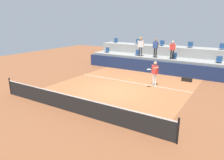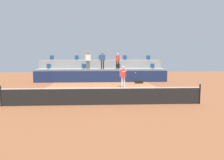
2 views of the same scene
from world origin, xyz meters
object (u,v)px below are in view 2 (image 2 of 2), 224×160
at_px(stadium_chair_upper_center, 101,58).
at_px(equipment_bag, 139,82).
at_px(stadium_chair_lower_left, 84,67).
at_px(spectator_in_grey, 103,59).
at_px(tennis_ball, 135,73).
at_px(spectator_in_white, 118,60).
at_px(tennis_player, 123,74).
at_px(stadium_chair_lower_right, 118,67).
at_px(stadium_chair_upper_far_left, 52,58).
at_px(stadium_chair_lower_far_left, 49,67).
at_px(stadium_chair_upper_far_right, 148,58).
at_px(spectator_with_hat, 88,58).
at_px(stadium_chair_upper_right, 125,58).
at_px(stadium_chair_lower_far_right, 153,67).
at_px(stadium_chair_upper_left, 77,58).

xyz_separation_m(stadium_chair_upper_center, equipment_bag, (3.55, -4.14, -2.16)).
xyz_separation_m(stadium_chair_lower_left, spectator_in_grey, (1.92, -0.38, 0.82)).
bearing_deg(tennis_ball, spectator_in_grey, 102.37).
distance_m(spectator_in_grey, spectator_in_white, 1.53).
bearing_deg(stadium_chair_upper_center, tennis_player, -74.43).
relative_size(stadium_chair_lower_right, stadium_chair_upper_far_left, 1.00).
bearing_deg(stadium_chair_upper_center, stadium_chair_lower_right, -45.08).
relative_size(stadium_chair_lower_far_left, stadium_chair_upper_far_left, 1.00).
height_order(stadium_chair_lower_left, spectator_in_grey, spectator_in_grey).
xyz_separation_m(stadium_chair_upper_center, spectator_in_grey, (0.18, -2.18, -0.03)).
relative_size(stadium_chair_upper_far_left, stadium_chair_upper_far_right, 1.00).
distance_m(spectator_with_hat, tennis_ball, 9.40).
height_order(spectator_with_hat, equipment_bag, spectator_with_hat).
distance_m(stadium_chair_lower_right, equipment_bag, 3.20).
relative_size(stadium_chair_upper_far_right, spectator_in_grey, 0.30).
xyz_separation_m(stadium_chair_upper_far_left, equipment_bag, (8.86, -4.14, -2.16)).
xyz_separation_m(stadium_chair_lower_left, stadium_chair_upper_far_left, (-3.58, 1.80, 0.85)).
height_order(stadium_chair_lower_left, stadium_chair_upper_right, stadium_chair_upper_right).
height_order(stadium_chair_upper_center, tennis_ball, stadium_chair_upper_center).
relative_size(stadium_chair_upper_right, stadium_chair_upper_far_right, 1.00).
bearing_deg(stadium_chair_lower_far_left, spectator_in_white, -3.15).
xyz_separation_m(stadium_chair_lower_right, tennis_ball, (0.30, -9.12, 0.07)).
distance_m(stadium_chair_lower_far_left, stadium_chair_lower_right, 7.07).
distance_m(stadium_chair_lower_right, tennis_player, 4.71).
bearing_deg(spectator_in_grey, tennis_player, -69.29).
distance_m(stadium_chair_lower_far_right, equipment_bag, 3.25).
xyz_separation_m(stadium_chair_lower_right, spectator_in_white, (-0.09, -0.38, 0.73)).
bearing_deg(stadium_chair_upper_right, tennis_ball, -93.12).
height_order(stadium_chair_lower_right, equipment_bag, stadium_chair_lower_right).
distance_m(spectator_in_grey, equipment_bag, 4.44).
distance_m(stadium_chair_upper_left, equipment_bag, 7.73).
bearing_deg(spectator_in_grey, stadium_chair_upper_far_right, 23.00).
distance_m(tennis_player, spectator_in_grey, 4.77).
xyz_separation_m(spectator_in_white, tennis_ball, (0.39, -8.74, -0.67)).
relative_size(stadium_chair_lower_left, tennis_ball, 7.65).
bearing_deg(spectator_in_white, stadium_chair_upper_far_right, 31.13).
bearing_deg(stadium_chair_upper_far_right, tennis_player, -118.43).
bearing_deg(stadium_chair_lower_far_right, stadium_chair_upper_right, 146.16).
height_order(stadium_chair_lower_far_right, stadium_chair_upper_center, stadium_chair_upper_center).
bearing_deg(stadium_chair_lower_far_right, stadium_chair_lower_right, 180.00).
relative_size(stadium_chair_upper_right, spectator_with_hat, 0.29).
height_order(stadium_chair_lower_far_right, stadium_chair_upper_left, stadium_chair_upper_left).
distance_m(stadium_chair_lower_left, stadium_chair_upper_left, 2.18).
relative_size(stadium_chair_upper_center, equipment_bag, 0.68).
bearing_deg(spectator_in_grey, tennis_ball, -77.63).
distance_m(stadium_chair_lower_far_right, stadium_chair_upper_far_left, 10.88).
height_order(stadium_chair_upper_center, stadium_chair_upper_right, same).
bearing_deg(stadium_chair_lower_far_left, stadium_chair_lower_far_right, 0.00).
distance_m(stadium_chair_lower_left, spectator_in_grey, 2.12).
bearing_deg(spectator_with_hat, stadium_chair_lower_far_right, 3.30).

